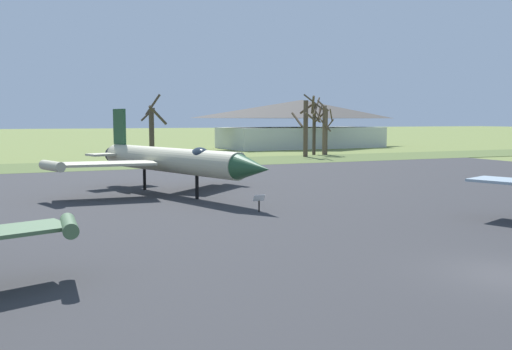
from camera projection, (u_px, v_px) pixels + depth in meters
ground_plane at (510, 277)px, 16.89m from camera, size 600.00×600.00×0.00m
asphalt_apron at (290, 205)px, 30.99m from camera, size 76.20×51.32×0.05m
grass_verge_strip at (162, 164)px, 60.00m from camera, size 136.20×12.00×0.06m
jet_fighter_rear_center at (172, 160)px, 34.81m from camera, size 14.34×16.48×5.66m
info_placard_rear_center at (259, 201)px, 28.51m from camera, size 0.65×0.23×0.95m
bare_tree_left_of_center at (152, 130)px, 64.38m from camera, size 2.97×3.14×7.96m
bare_tree_center at (306, 125)px, 70.24m from camera, size 2.84×2.72×7.95m
bare_tree_right_of_center at (315, 125)px, 75.16m from camera, size 3.54×3.52×8.38m
bare_tree_far_right at (324, 127)px, 74.51m from camera, size 2.01×2.96×7.99m
bare_tree_backdrop_extra at (325, 128)px, 74.84m from camera, size 2.55×2.54×7.10m
visitor_building at (302, 123)px, 94.52m from camera, size 29.82×14.25×8.29m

